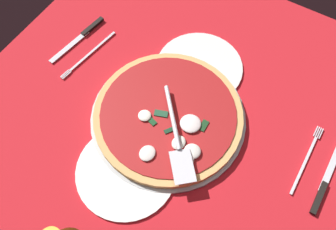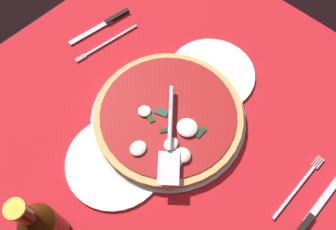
{
  "view_description": "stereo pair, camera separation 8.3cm",
  "coord_description": "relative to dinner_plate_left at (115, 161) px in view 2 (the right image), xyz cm",
  "views": [
    {
      "loc": [
        -33.36,
        -17.5,
        75.51
      ],
      "look_at": [
        -0.09,
        2.66,
        2.21
      ],
      "focal_mm": 37.81,
      "sensor_mm": 36.0,
      "label": 1
    },
    {
      "loc": [
        -28.33,
        -24.09,
        75.51
      ],
      "look_at": [
        -0.09,
        2.66,
        2.21
      ],
      "focal_mm": 37.81,
      "sensor_mm": 36.0,
      "label": 2
    }
  ],
  "objects": [
    {
      "name": "ground_plane",
      "position": [
        16.16,
        -3.7,
        -1.0
      ],
      "size": [
        102.11,
        102.11,
        0.8
      ],
      "primitive_type": "cube",
      "color": "red"
    },
    {
      "name": "checker_pattern",
      "position": [
        16.16,
        -3.7,
        -0.55
      ],
      "size": [
        102.11,
        102.11,
        0.1
      ],
      "color": "silver",
      "rests_on": "ground_plane"
    },
    {
      "name": "pizza_pan",
      "position": [
        16.07,
        -1.04,
        0.06
      ],
      "size": [
        36.87,
        36.87,
        1.11
      ],
      "primitive_type": "cylinder",
      "color": "#AEB6B9",
      "rests_on": "ground_plane"
    },
    {
      "name": "dinner_plate_left",
      "position": [
        0.0,
        0.0,
        0.0
      ],
      "size": [
        22.39,
        22.39,
        1.0
      ],
      "primitive_type": "cylinder",
      "color": "white",
      "rests_on": "ground_plane"
    },
    {
      "name": "dinner_plate_right",
      "position": [
        32.98,
        -0.27,
        0.0
      ],
      "size": [
        22.25,
        22.25,
        1.0
      ],
      "primitive_type": "cylinder",
      "color": "white",
      "rests_on": "ground_plane"
    },
    {
      "name": "pizza",
      "position": [
        15.91,
        -1.23,
        1.62
      ],
      "size": [
        35.16,
        35.16,
        3.22
      ],
      "color": "#DDA960",
      "rests_on": "pizza_pan"
    },
    {
      "name": "pizza_server",
      "position": [
        11.5,
        -5.92,
        4.2
      ],
      "size": [
        19.73,
        17.79,
        1.0
      ],
      "rotation": [
        0.0,
        0.0,
        3.86
      ],
      "color": "silver",
      "rests_on": "pizza"
    },
    {
      "name": "place_setting_near",
      "position": [
        21.48,
        -35.93,
        -0.14
      ],
      "size": [
        20.56,
        11.97,
        1.4
      ],
      "rotation": [
        0.0,
        0.0,
        0.0
      ],
      "color": "white",
      "rests_on": "ground_plane"
    },
    {
      "name": "place_setting_far",
      "position": [
        23.48,
        29.43,
        -0.14
      ],
      "size": [
        21.71,
        15.53,
        1.4
      ],
      "rotation": [
        0.0,
        0.0,
        3.0
      ],
      "color": "white",
      "rests_on": "ground_plane"
    },
    {
      "name": "beer_bottle",
      "position": [
        -19.06,
        -2.34,
        8.16
      ],
      "size": [
        6.79,
        6.79,
        21.94
      ],
      "color": "#391C06",
      "rests_on": "ground_plane"
    }
  ]
}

